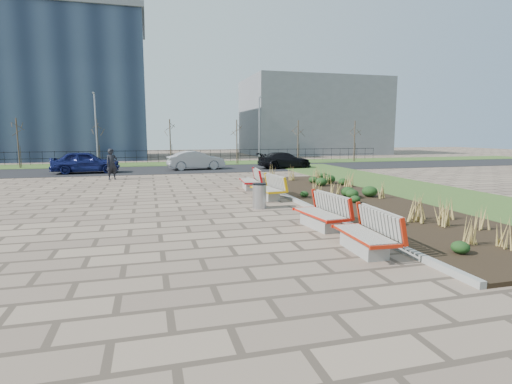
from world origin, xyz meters
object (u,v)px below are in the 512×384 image
object	(u,v)px
bench_d	(249,180)
car_silver	(196,160)
litter_bin	(259,196)
pedestrian	(112,164)
bench_c	(267,188)
lamp_east	(259,131)
car_black	(285,160)
car_blue	(86,162)
bench_a	(364,232)
lamp_west	(96,131)
bench_b	(320,212)

from	to	relation	value
bench_d	car_silver	world-z (taller)	car_silver
litter_bin	pedestrian	xyz separation A→B (m)	(-6.20, 11.45, 0.48)
bench_c	lamp_east	world-z (taller)	lamp_east
litter_bin	car_black	xyz separation A→B (m)	(6.63, 16.21, 0.20)
car_blue	car_silver	distance (m)	7.92
bench_d	car_silver	xyz separation A→B (m)	(-1.34, 11.78, 0.24)
bench_c	bench_a	bearing A→B (deg)	-96.46
pedestrian	litter_bin	bearing A→B (deg)	-86.25
litter_bin	pedestrian	distance (m)	13.03
bench_c	lamp_west	size ratio (longest dim) A/B	0.35
bench_b	litter_bin	world-z (taller)	bench_b
pedestrian	car_blue	distance (m)	5.02
bench_b	bench_a	bearing A→B (deg)	-96.29
bench_c	car_black	size ratio (longest dim) A/B	0.48
bench_b	car_black	xyz separation A→B (m)	(5.74, 19.76, 0.16)
pedestrian	lamp_west	distance (m)	10.19
car_silver	lamp_east	distance (m)	8.02
car_silver	lamp_east	size ratio (longest dim) A/B	0.72
bench_c	car_blue	xyz separation A→B (m)	(-9.21, 14.02, 0.30)
lamp_east	bench_d	bearing A→B (deg)	-107.23
bench_d	lamp_east	size ratio (longest dim) A/B	0.35
bench_c	pedestrian	world-z (taller)	pedestrian
litter_bin	bench_a	bearing A→B (deg)	-81.70
pedestrian	lamp_east	size ratio (longest dim) A/B	0.32
bench_b	car_blue	xyz separation A→B (m)	(-9.21, 19.54, 0.30)
car_blue	pedestrian	bearing A→B (deg)	-157.19
car_silver	lamp_west	bearing A→B (deg)	53.41
bench_d	car_black	xyz separation A→B (m)	(5.74, 11.09, 0.16)
lamp_east	car_black	bearing A→B (deg)	-81.63
bench_a	bench_c	world-z (taller)	same
bench_a	car_silver	world-z (taller)	car_silver
bench_d	litter_bin	world-z (taller)	bench_d
litter_bin	lamp_west	bearing A→B (deg)	110.90
bench_b	lamp_east	distance (m)	25.41
bench_c	car_blue	distance (m)	16.78
bench_b	car_black	size ratio (longest dim) A/B	0.48
bench_d	car_black	size ratio (longest dim) A/B	0.48
bench_a	bench_b	xyz separation A→B (m)	(0.00, 2.55, 0.00)
car_black	car_silver	bearing A→B (deg)	78.71
bench_d	pedestrian	world-z (taller)	pedestrian
bench_d	lamp_west	world-z (taller)	lamp_west
pedestrian	car_silver	world-z (taller)	pedestrian
litter_bin	car_blue	world-z (taller)	car_blue
bench_a	bench_b	distance (m)	2.55
car_blue	car_silver	world-z (taller)	car_blue
bench_d	lamp_east	distance (m)	17.07
pedestrian	lamp_west	size ratio (longest dim) A/B	0.32
litter_bin	lamp_east	xyz separation A→B (m)	(5.89, 21.24, 2.58)
bench_d	car_blue	bearing A→B (deg)	136.30
lamp_east	pedestrian	bearing A→B (deg)	-140.99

